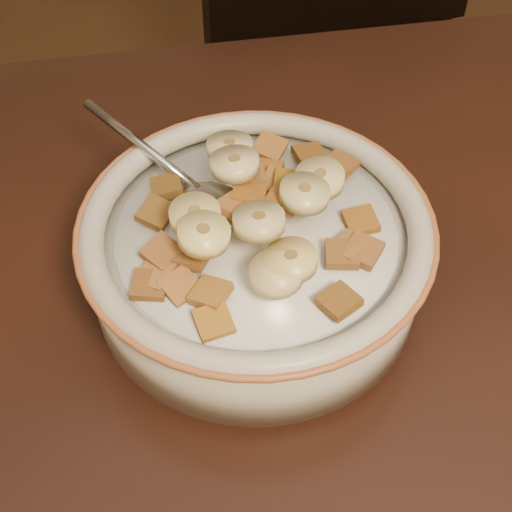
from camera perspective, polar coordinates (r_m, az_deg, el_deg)
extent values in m
cube|color=black|center=(1.07, 9.99, 12.61)|extent=(0.50, 0.50, 1.02)
cylinder|color=#B7B4AD|center=(0.47, 0.00, -0.32)|extent=(0.22, 0.22, 0.05)
cylinder|color=silver|center=(0.45, 0.00, 1.82)|extent=(0.18, 0.18, 0.00)
ellipsoid|color=#A8B0C3|center=(0.47, -3.24, 4.24)|extent=(0.06, 0.06, 0.01)
cube|color=brown|center=(0.46, -7.99, 3.44)|extent=(0.03, 0.03, 0.01)
cube|color=brown|center=(0.41, 6.65, -3.61)|extent=(0.03, 0.03, 0.01)
cube|color=#965724|center=(0.42, -6.06, -2.45)|extent=(0.03, 0.03, 0.01)
cube|color=#8D5317|center=(0.45, 4.17, 4.98)|extent=(0.03, 0.03, 0.01)
cube|color=brown|center=(0.43, -7.51, 0.29)|extent=(0.03, 0.03, 0.01)
cube|color=brown|center=(0.43, -0.83, 3.31)|extent=(0.02, 0.02, 0.01)
cube|color=#995721|center=(0.43, -1.58, 3.97)|extent=(0.03, 0.03, 0.01)
cube|color=brown|center=(0.44, -0.60, 4.86)|extent=(0.03, 0.03, 0.01)
cube|color=brown|center=(0.50, 4.28, 8.11)|extent=(0.02, 0.02, 0.01)
cube|color=brown|center=(0.47, -0.50, 6.39)|extent=(0.02, 0.02, 0.01)
cube|color=brown|center=(0.48, 0.81, 6.69)|extent=(0.03, 0.03, 0.01)
cube|color=#955B2E|center=(0.43, -8.06, -1.53)|extent=(0.03, 0.03, 0.01)
cube|color=brown|center=(0.43, -5.11, 0.04)|extent=(0.03, 0.03, 0.01)
cube|color=olive|center=(0.44, 7.50, 0.73)|extent=(0.03, 0.03, 0.01)
cube|color=brown|center=(0.43, 6.90, 0.16)|extent=(0.02, 0.02, 0.01)
cube|color=brown|center=(0.44, 2.29, 4.59)|extent=(0.03, 0.03, 0.01)
cube|color=#9B5F1E|center=(0.46, 8.37, 2.77)|extent=(0.02, 0.02, 0.01)
cube|color=#99681C|center=(0.40, -3.41, -5.30)|extent=(0.02, 0.02, 0.01)
cube|color=brown|center=(0.47, -7.18, 5.52)|extent=(0.02, 0.02, 0.01)
cube|color=#9B5D1E|center=(0.46, 1.79, 5.86)|extent=(0.03, 0.03, 0.01)
cube|color=#9C5C1D|center=(0.41, -3.66, -2.98)|extent=(0.03, 0.03, 0.01)
cube|color=brown|center=(0.42, -8.54, -2.33)|extent=(0.02, 0.03, 0.01)
cube|color=brown|center=(0.44, 8.59, 0.45)|extent=(0.03, 0.03, 0.01)
cube|color=brown|center=(0.49, 6.66, 7.22)|extent=(0.03, 0.03, 0.01)
cube|color=brown|center=(0.46, 2.68, 5.86)|extent=(0.03, 0.03, 0.01)
cube|color=brown|center=(0.50, 1.12, 8.67)|extent=(0.03, 0.03, 0.01)
cylinder|color=tan|center=(0.42, 0.24, 2.80)|extent=(0.04, 0.04, 0.02)
cylinder|color=beige|center=(0.48, -2.12, 8.68)|extent=(0.04, 0.04, 0.02)
cylinder|color=beige|center=(0.45, -1.72, 7.36)|extent=(0.04, 0.04, 0.01)
cylinder|color=#DBBE69|center=(0.41, 2.78, -0.35)|extent=(0.04, 0.04, 0.01)
cylinder|color=#E9C97B|center=(0.43, -4.90, 3.21)|extent=(0.04, 0.04, 0.01)
cylinder|color=#FBE581|center=(0.41, -4.20, 1.74)|extent=(0.04, 0.04, 0.01)
cylinder|color=#D0B98A|center=(0.40, 1.64, -1.39)|extent=(0.04, 0.04, 0.01)
cylinder|color=#D7CE88|center=(0.43, 3.89, 5.02)|extent=(0.04, 0.04, 0.01)
cylinder|color=beige|center=(0.45, 5.12, 6.18)|extent=(0.04, 0.04, 0.01)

